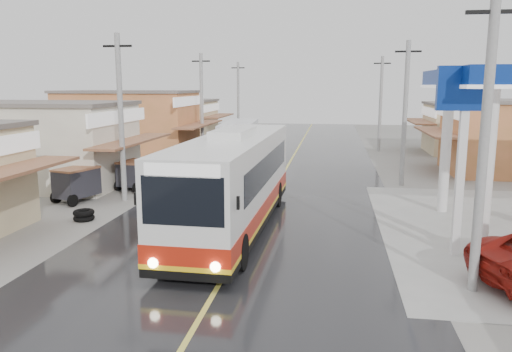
% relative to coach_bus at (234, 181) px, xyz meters
% --- Properties ---
extents(ground, '(120.00, 120.00, 0.00)m').
position_rel_coach_bus_xyz_m(ground, '(0.67, -4.99, -1.90)').
color(ground, slate).
rests_on(ground, ground).
extents(road, '(12.00, 90.00, 0.02)m').
position_rel_coach_bus_xyz_m(road, '(0.67, 10.01, -1.89)').
color(road, black).
rests_on(road, ground).
extents(centre_line, '(0.15, 90.00, 0.01)m').
position_rel_coach_bus_xyz_m(centre_line, '(0.67, 10.01, -1.88)').
color(centre_line, '#D8CC4C').
rests_on(centre_line, road).
extents(shopfronts_left, '(11.00, 44.00, 5.20)m').
position_rel_coach_bus_xyz_m(shopfronts_left, '(-12.33, 13.01, -1.90)').
color(shopfronts_left, tan).
rests_on(shopfronts_left, ground).
extents(utility_poles_left, '(1.60, 50.00, 8.00)m').
position_rel_coach_bus_xyz_m(utility_poles_left, '(-6.33, 11.01, -1.90)').
color(utility_poles_left, gray).
rests_on(utility_poles_left, ground).
extents(utility_poles_right, '(1.60, 36.00, 8.00)m').
position_rel_coach_bus_xyz_m(utility_poles_right, '(7.67, 10.01, -1.90)').
color(utility_poles_right, gray).
rests_on(utility_poles_right, ground).
extents(coach_bus, '(3.08, 12.68, 3.94)m').
position_rel_coach_bus_xyz_m(coach_bus, '(0.00, 0.00, 0.00)').
color(coach_bus, silver).
rests_on(coach_bus, road).
extents(second_bus, '(2.86, 8.61, 2.81)m').
position_rel_coach_bus_xyz_m(second_bus, '(-3.34, 18.69, -0.38)').
color(second_bus, silver).
rests_on(second_bus, road).
extents(cyclist, '(0.91, 2.10, 2.20)m').
position_rel_coach_bus_xyz_m(cyclist, '(-3.55, 4.35, -1.18)').
color(cyclist, black).
rests_on(cyclist, ground).
extents(tricycle_near, '(1.64, 2.23, 1.57)m').
position_rel_coach_bus_xyz_m(tricycle_near, '(-6.86, 6.63, -1.00)').
color(tricycle_near, '#26262D').
rests_on(tricycle_near, ground).
extents(tricycle_far, '(1.97, 2.49, 1.68)m').
position_rel_coach_bus_xyz_m(tricycle_far, '(-8.48, 3.36, -0.94)').
color(tricycle_far, '#26262D').
rests_on(tricycle_far, ground).
extents(tyre_stack, '(0.88, 0.88, 0.45)m').
position_rel_coach_bus_xyz_m(tyre_stack, '(-6.49, 0.21, -1.67)').
color(tyre_stack, black).
rests_on(tyre_stack, ground).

